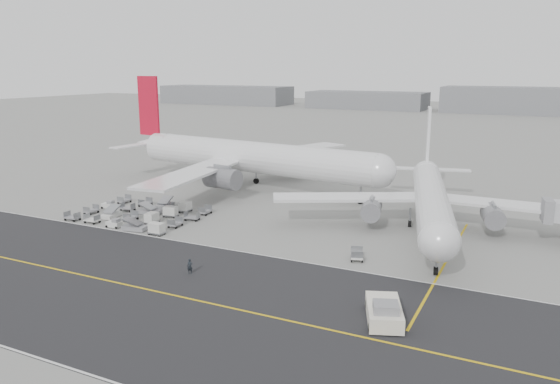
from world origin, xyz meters
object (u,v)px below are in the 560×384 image
at_px(airliner_b, 431,197).
at_px(ground_crew_a, 190,266).
at_px(pushback_tug, 384,312).
at_px(airliner_a, 247,156).

relative_size(airliner_b, ground_crew_a, 26.27).
relative_size(pushback_tug, ground_crew_a, 4.77).
distance_m(airliner_b, pushback_tug, 34.36).
xyz_separation_m(pushback_tug, ground_crew_a, (-24.46, 2.14, -0.11)).
height_order(pushback_tug, ground_crew_a, pushback_tug).
bearing_deg(airliner_a, pushback_tug, -130.95).
bearing_deg(airliner_b, ground_crew_a, -138.11).
height_order(airliner_a, airliner_b, airliner_a).
height_order(airliner_b, ground_crew_a, airliner_b).
distance_m(airliner_a, pushback_tug, 63.94).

